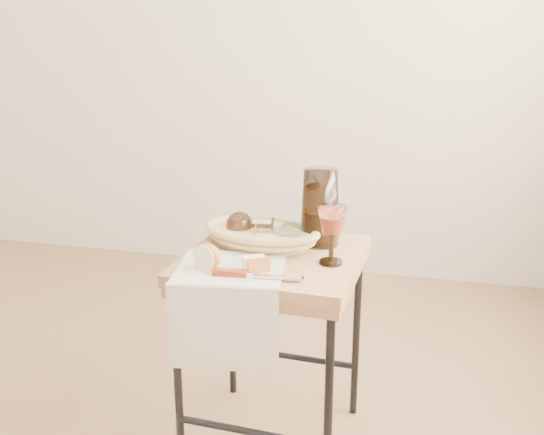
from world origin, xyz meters
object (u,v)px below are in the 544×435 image
(tea_towel, at_px, (230,268))
(pitcher, at_px, (320,207))
(bread_basket, at_px, (262,236))
(goblet_lying_a, at_px, (254,225))
(side_table, at_px, (274,351))
(table_knife, at_px, (254,274))
(goblet_lying_b, at_px, (276,233))
(wine_goblet, at_px, (332,235))
(apple_half, at_px, (209,255))

(tea_towel, xyz_separation_m, pitcher, (0.20, 0.28, 0.12))
(pitcher, bearing_deg, bread_basket, 173.18)
(tea_towel, height_order, goblet_lying_a, goblet_lying_a)
(side_table, relative_size, tea_towel, 2.18)
(table_knife, bearing_deg, goblet_lying_a, 101.39)
(goblet_lying_a, distance_m, goblet_lying_b, 0.09)
(side_table, distance_m, table_knife, 0.39)
(side_table, bearing_deg, goblet_lying_b, 97.87)
(side_table, distance_m, goblet_lying_b, 0.38)
(bread_basket, height_order, goblet_lying_b, goblet_lying_b)
(bread_basket, height_order, wine_goblet, wine_goblet)
(table_knife, bearing_deg, apple_half, 161.54)
(goblet_lying_b, bearing_deg, pitcher, 24.18)
(apple_half, distance_m, table_knife, 0.15)
(goblet_lying_b, distance_m, table_knife, 0.26)
(table_knife, bearing_deg, tea_towel, 143.61)
(table_knife, bearing_deg, pitcher, 65.76)
(goblet_lying_a, relative_size, apple_half, 1.75)
(bread_basket, xyz_separation_m, wine_goblet, (0.23, -0.11, 0.06))
(bread_basket, height_order, pitcher, pitcher)
(table_knife, bearing_deg, side_table, 84.38)
(tea_towel, xyz_separation_m, table_knife, (0.08, -0.05, 0.01))
(pitcher, height_order, table_knife, pitcher)
(pitcher, distance_m, apple_half, 0.40)
(goblet_lying_b, distance_m, wine_goblet, 0.21)
(side_table, height_order, goblet_lying_b, goblet_lying_b)
(side_table, bearing_deg, table_knife, -91.40)
(goblet_lying_b, height_order, apple_half, goblet_lying_b)
(wine_goblet, distance_m, apple_half, 0.35)
(side_table, relative_size, pitcher, 2.33)
(goblet_lying_b, xyz_separation_m, wine_goblet, (0.19, -0.09, 0.04))
(wine_goblet, height_order, table_knife, wine_goblet)
(bread_basket, height_order, table_knife, bread_basket)
(goblet_lying_a, relative_size, pitcher, 0.50)
(goblet_lying_b, bearing_deg, side_table, -88.52)
(side_table, height_order, apple_half, apple_half)
(side_table, xyz_separation_m, bread_basket, (-0.06, 0.08, 0.35))
(goblet_lying_a, distance_m, wine_goblet, 0.29)
(goblet_lying_b, bearing_deg, tea_towel, -117.91)
(wine_goblet, bearing_deg, pitcher, 110.65)
(table_knife, bearing_deg, wine_goblet, 37.88)
(bread_basket, distance_m, table_knife, 0.28)
(bread_basket, bearing_deg, apple_half, -99.62)
(bread_basket, xyz_separation_m, table_knife, (0.05, -0.28, -0.01))
(apple_half, bearing_deg, table_knife, 5.78)
(goblet_lying_a, bearing_deg, apple_half, 69.29)
(side_table, distance_m, apple_half, 0.43)
(bread_basket, distance_m, pitcher, 0.20)
(side_table, height_order, table_knife, table_knife)
(goblet_lying_a, relative_size, table_knife, 0.57)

